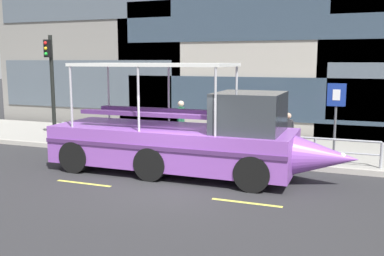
# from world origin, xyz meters

# --- Properties ---
(ground_plane) EXTENTS (120.00, 120.00, 0.00)m
(ground_plane) POSITION_xyz_m (0.00, 0.00, 0.00)
(ground_plane) COLOR #2B2B2D
(sidewalk) EXTENTS (32.00, 4.80, 0.18)m
(sidewalk) POSITION_xyz_m (0.00, 5.60, 0.09)
(sidewalk) COLOR #99968E
(sidewalk) RESTS_ON ground_plane
(curb_edge) EXTENTS (32.00, 0.18, 0.18)m
(curb_edge) POSITION_xyz_m (0.00, 3.11, 0.09)
(curb_edge) COLOR #B2ADA3
(curb_edge) RESTS_ON ground_plane
(lane_centreline) EXTENTS (25.80, 0.12, 0.01)m
(lane_centreline) POSITION_xyz_m (-0.00, -0.77, 0.00)
(lane_centreline) COLOR #DBD64C
(lane_centreline) RESTS_ON ground_plane
(curb_guardrail) EXTENTS (12.07, 0.09, 0.85)m
(curb_guardrail) POSITION_xyz_m (-0.36, 3.45, 0.76)
(curb_guardrail) COLOR #9EA0A8
(curb_guardrail) RESTS_ON sidewalk
(traffic_light_pole) EXTENTS (0.24, 0.46, 4.36)m
(traffic_light_pole) POSITION_xyz_m (-7.17, 3.93, 2.81)
(traffic_light_pole) COLOR black
(traffic_light_pole) RESTS_ON sidewalk
(parking_sign) EXTENTS (0.60, 0.12, 2.58)m
(parking_sign) POSITION_xyz_m (4.18, 4.22, 1.93)
(parking_sign) COLOR #4C4F54
(parking_sign) RESTS_ON sidewalk
(duck_tour_boat) EXTENTS (9.49, 2.54, 3.43)m
(duck_tour_boat) POSITION_xyz_m (0.03, 1.30, 1.10)
(duck_tour_boat) COLOR purple
(duck_tour_boat) RESTS_ON ground_plane
(pedestrian_near_bow) EXTENTS (0.43, 0.23, 1.51)m
(pedestrian_near_bow) POSITION_xyz_m (2.62, 4.28, 1.09)
(pedestrian_near_bow) COLOR #1E2338
(pedestrian_near_bow) RESTS_ON sidewalk
(pedestrian_mid_left) EXTENTS (0.22, 0.44, 1.56)m
(pedestrian_mid_left) POSITION_xyz_m (0.51, 4.59, 1.12)
(pedestrian_mid_left) COLOR #47423D
(pedestrian_mid_left) RESTS_ON sidewalk
(pedestrian_mid_right) EXTENTS (0.24, 0.51, 1.77)m
(pedestrian_mid_right) POSITION_xyz_m (-1.59, 4.63, 1.25)
(pedestrian_mid_right) COLOR black
(pedestrian_mid_right) RESTS_ON sidewalk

